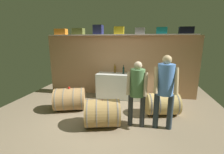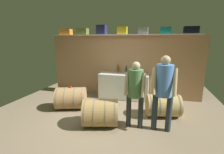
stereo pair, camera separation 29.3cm
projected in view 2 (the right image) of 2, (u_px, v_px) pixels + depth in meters
The scene contains 20 objects.
ground_plane at pixel (109, 113), 4.41m from camera, with size 6.61×7.53×0.02m, color #837158.
back_wall_panel at pixel (122, 66), 5.69m from camera, with size 5.41×0.10×2.15m, color tan.
high_shelf_board at pixel (122, 35), 5.30m from camera, with size 4.98×0.40×0.03m, color silver.
toolcase_orange at pixel (66, 32), 5.82m from camera, with size 0.42×0.25×0.21m, color orange.
toolcase_olive at pixel (83, 32), 5.64m from camera, with size 0.41×0.23×0.22m, color olive.
toolcase_navy at pixel (102, 30), 5.44m from camera, with size 0.31×0.29×0.32m, color navy.
toolcase_yellow at pixel (122, 30), 5.26m from camera, with size 0.32×0.22×0.25m, color yellow.
toolcase_grey at pixel (143, 31), 5.08m from camera, with size 0.31×0.20×0.21m, color gray.
toolcase_teal at pixel (165, 30), 4.90m from camera, with size 0.33×0.25×0.21m, color teal.
toolcase_black at pixel (191, 30), 4.71m from camera, with size 0.42×0.22×0.21m, color black.
work_cabinet at pixel (124, 86), 5.48m from camera, with size 1.69×0.56×0.86m, color silver.
wine_bottle_dark at pixel (126, 70), 5.37m from camera, with size 0.07×0.07×0.30m.
wine_bottle_amber at pixel (118, 69), 5.59m from camera, with size 0.07×0.07×0.31m.
wine_glass at pixel (139, 72), 5.26m from camera, with size 0.07×0.07×0.14m.
wine_barrel_near at pixel (71, 98), 4.64m from camera, with size 1.00×0.87×0.65m.
wine_barrel_far at pixel (163, 105), 4.18m from camera, with size 0.96×0.76×0.60m.
wine_barrel_flank at pixel (100, 113), 3.70m from camera, with size 0.94×0.83×0.66m.
tasting_cup at pixel (71, 87), 4.56m from camera, with size 0.06×0.06×0.05m, color red.
winemaker_pouring at pixel (164, 86), 3.34m from camera, with size 0.50×0.41×1.68m.
visitor_tasting at pixel (135, 88), 3.50m from camera, with size 0.46×0.36×1.54m.
Camera 2 is at (1.16, -3.35, 1.98)m, focal length 25.24 mm.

